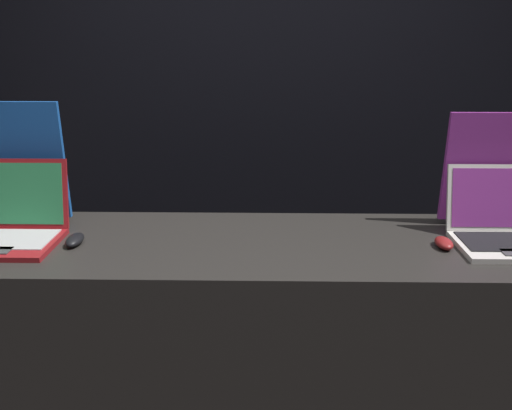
# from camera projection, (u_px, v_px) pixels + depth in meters

# --- Properties ---
(wall_back) EXTENTS (8.00, 0.05, 2.80)m
(wall_back) POSITION_uv_depth(u_px,v_px,m) (259.00, 94.00, 2.98)
(wall_back) COLOR black
(wall_back) RESTS_ON ground_plane
(display_counter) EXTENTS (2.28, 0.65, 0.99)m
(display_counter) POSITION_uv_depth(u_px,v_px,m) (255.00, 349.00, 2.09)
(display_counter) COLOR #282623
(display_counter) RESTS_ON ground_plane
(laptop_front) EXTENTS (0.36, 0.35, 0.29)m
(laptop_front) POSITION_uv_depth(u_px,v_px,m) (15.00, 224.00, 1.93)
(laptop_front) COLOR maroon
(laptop_front) RESTS_ON display_counter
(mouse_front) EXTENTS (0.06, 0.12, 0.04)m
(mouse_front) POSITION_uv_depth(u_px,v_px,m) (75.00, 240.00, 1.90)
(mouse_front) COLOR black
(mouse_front) RESTS_ON display_counter
(promo_stand_front) EXTENTS (0.29, 0.07, 0.51)m
(promo_stand_front) POSITION_uv_depth(u_px,v_px,m) (31.00, 166.00, 2.05)
(promo_stand_front) COLOR black
(promo_stand_front) RESTS_ON display_counter
(laptop_back) EXTENTS (0.35, 0.34, 0.28)m
(laptop_back) POSITION_uv_depth(u_px,v_px,m) (500.00, 227.00, 1.90)
(laptop_back) COLOR silver
(laptop_back) RESTS_ON display_counter
(mouse_back) EXTENTS (0.06, 0.11, 0.04)m
(mouse_back) POSITION_uv_depth(u_px,v_px,m) (444.00, 243.00, 1.87)
(mouse_back) COLOR maroon
(mouse_back) RESTS_ON display_counter
(promo_stand_back) EXTENTS (0.34, 0.07, 0.47)m
(promo_stand_back) POSITION_uv_depth(u_px,v_px,m) (485.00, 173.00, 2.03)
(promo_stand_back) COLOR black
(promo_stand_back) RESTS_ON display_counter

